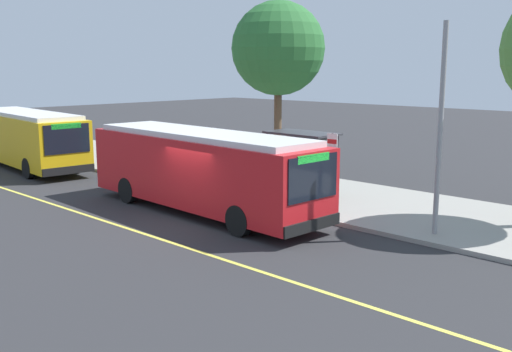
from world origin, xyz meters
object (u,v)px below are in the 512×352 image
Objects in this scene: waiting_bench at (309,181)px; transit_bus_second at (27,137)px; route_sign_post at (332,161)px; pedestrian_commuter at (235,167)px; transit_bus_main at (202,168)px.

transit_bus_second is at bearing -162.11° from waiting_bench.
route_sign_post reaches higher than waiting_bench.
waiting_bench is at bearing 36.06° from pedestrian_commuter.
transit_bus_second is (-13.88, 0.05, -0.00)m from transit_bus_main.
waiting_bench is 3.55m from route_sign_post.
transit_bus_main is 1.04× the size of transit_bus_second.
transit_bus_main is at bearing -0.22° from transit_bus_second.
route_sign_post is at bearing -37.57° from waiting_bench.
route_sign_post is at bearing 9.11° from transit_bus_second.
transit_bus_second is 6.42× the size of waiting_bench.
transit_bus_main is 13.88m from transit_bus_second.
waiting_bench is 0.57× the size of route_sign_post.
waiting_bench is 3.13m from pedestrian_commuter.
pedestrian_commuter is at bearing -143.94° from waiting_bench.
transit_bus_main reaches higher than pedestrian_commuter.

